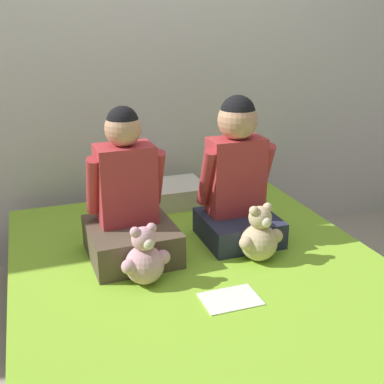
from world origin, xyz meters
The scene contains 9 objects.
ground_plane centered at (0.00, 0.00, 0.00)m, with size 14.00×14.00×0.00m, color #B2A899.
wall_behind_bed centered at (0.00, 1.08, 1.25)m, with size 8.00×0.06×2.50m.
bed centered at (0.00, 0.00, 0.19)m, with size 1.54×1.88×0.38m.
child_on_left centered at (-0.26, 0.24, 0.61)m, with size 0.37×0.39×0.64m.
child_on_right centered at (0.24, 0.25, 0.66)m, with size 0.34×0.33×0.66m.
teddy_bear_held_by_left_child centered at (-0.26, -0.02, 0.48)m, with size 0.20×0.15×0.24m.
teddy_bear_held_by_right_child centered at (0.24, 0.01, 0.48)m, with size 0.21×0.16×0.25m.
pillow_at_headboard centered at (0.00, 0.76, 0.44)m, with size 0.53×0.29×0.11m.
sign_card centered at (0.01, -0.24, 0.38)m, with size 0.21×0.15×0.00m.
Camera 1 is at (-0.62, -1.62, 1.35)m, focal length 45.00 mm.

